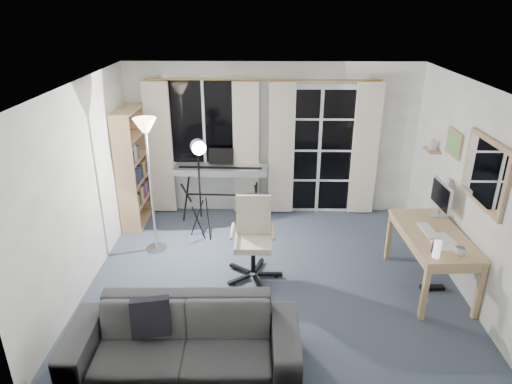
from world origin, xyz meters
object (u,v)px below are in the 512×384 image
at_px(bookshelf, 131,171).
at_px(keyboard_piano, 221,171).
at_px(studio_light, 199,159).
at_px(sofa, 182,331).
at_px(office_chair, 253,230).
at_px(monitor, 441,196).
at_px(desk, 433,240).
at_px(mug, 461,250).
at_px(torchiere_lamp, 147,146).

distance_m(bookshelf, keyboard_piano, 1.35).
bearing_deg(studio_light, keyboard_piano, 54.74).
bearing_deg(keyboard_piano, sofa, -89.21).
bearing_deg(bookshelf, studio_light, -25.23).
height_order(keyboard_piano, office_chair, keyboard_piano).
bearing_deg(monitor, desk, -116.45).
xyz_separation_m(keyboard_piano, mug, (2.77, -2.35, -0.01)).
bearing_deg(studio_light, torchiere_lamp, -173.02).
xyz_separation_m(torchiere_lamp, monitor, (3.70, -0.37, -0.51)).
distance_m(bookshelf, sofa, 3.32).
bearing_deg(office_chair, bookshelf, 143.31).
xyz_separation_m(keyboard_piano, sofa, (-0.08, -3.25, -0.37)).
bearing_deg(studio_light, mug, -47.10).
bearing_deg(keyboard_piano, desk, -32.60).
bearing_deg(torchiere_lamp, desk, -13.11).
distance_m(office_chair, sofa, 1.77).
height_order(keyboard_piano, desk, keyboard_piano).
distance_m(keyboard_piano, desk, 3.25).
distance_m(office_chair, mug, 2.36).
bearing_deg(torchiere_lamp, sofa, -71.14).
bearing_deg(desk, torchiere_lamp, 164.05).
bearing_deg(mug, torchiere_lamp, 159.93).
height_order(torchiere_lamp, keyboard_piano, torchiere_lamp).
bearing_deg(sofa, desk, 25.60).
distance_m(bookshelf, torchiere_lamp, 1.17).
height_order(monitor, sofa, monitor).
height_order(keyboard_piano, monitor, monitor).
xyz_separation_m(bookshelf, monitor, (4.20, -1.20, 0.14)).
xyz_separation_m(bookshelf, office_chair, (1.88, -1.39, -0.25)).
height_order(studio_light, mug, studio_light).
bearing_deg(torchiere_lamp, keyboard_piano, 51.22).
bearing_deg(bookshelf, sofa, -67.14).
distance_m(desk, sofa, 3.09).
distance_m(keyboard_piano, sofa, 3.27).
bearing_deg(keyboard_piano, studio_light, -104.36).
distance_m(desk, monitor, 0.61).
relative_size(bookshelf, desk, 1.31).
bearing_deg(torchiere_lamp, bookshelf, 121.17).
bearing_deg(desk, sofa, -155.88).
relative_size(bookshelf, keyboard_piano, 1.24).
distance_m(bookshelf, mug, 4.63).
height_order(keyboard_piano, sofa, keyboard_piano).
bearing_deg(mug, studio_light, 151.67).
bearing_deg(studio_light, sofa, -105.51).
bearing_deg(keyboard_piano, monitor, -23.91).
height_order(studio_light, monitor, studio_light).
xyz_separation_m(office_chair, sofa, (-0.62, -1.65, -0.18)).
bearing_deg(sofa, monitor, 30.75).
height_order(office_chair, desk, office_chair).
relative_size(keyboard_piano, office_chair, 1.40).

